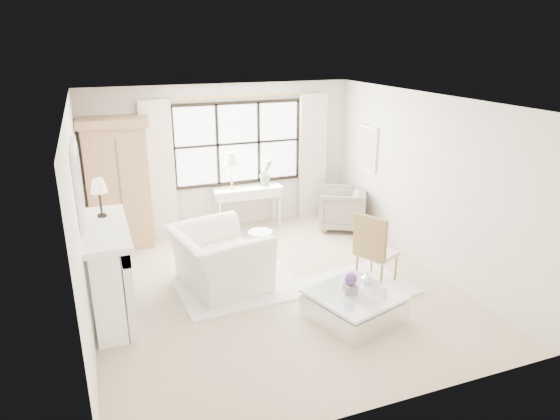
# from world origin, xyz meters

# --- Properties ---
(floor) EXTENTS (5.50, 5.50, 0.00)m
(floor) POSITION_xyz_m (0.00, 0.00, 0.00)
(floor) COLOR #C6B293
(floor) RESTS_ON ground
(ceiling) EXTENTS (5.50, 5.50, 0.00)m
(ceiling) POSITION_xyz_m (0.00, 0.00, 2.70)
(ceiling) COLOR silver
(ceiling) RESTS_ON ground
(wall_back) EXTENTS (5.00, 0.00, 5.00)m
(wall_back) POSITION_xyz_m (0.00, 2.75, 1.35)
(wall_back) COLOR beige
(wall_back) RESTS_ON ground
(wall_front) EXTENTS (5.00, 0.00, 5.00)m
(wall_front) POSITION_xyz_m (0.00, -2.75, 1.35)
(wall_front) COLOR beige
(wall_front) RESTS_ON ground
(wall_left) EXTENTS (0.00, 5.50, 5.50)m
(wall_left) POSITION_xyz_m (-2.50, 0.00, 1.35)
(wall_left) COLOR white
(wall_left) RESTS_ON ground
(wall_right) EXTENTS (0.00, 5.50, 5.50)m
(wall_right) POSITION_xyz_m (2.50, 0.00, 1.35)
(wall_right) COLOR beige
(wall_right) RESTS_ON ground
(window_pane) EXTENTS (2.40, 0.02, 1.50)m
(window_pane) POSITION_xyz_m (0.30, 2.73, 1.60)
(window_pane) COLOR white
(window_pane) RESTS_ON wall_back
(window_frame) EXTENTS (2.50, 0.04, 1.50)m
(window_frame) POSITION_xyz_m (0.30, 2.72, 1.60)
(window_frame) COLOR black
(window_frame) RESTS_ON wall_back
(curtain_rod) EXTENTS (3.30, 0.04, 0.04)m
(curtain_rod) POSITION_xyz_m (0.30, 2.67, 2.47)
(curtain_rod) COLOR #AA8B3B
(curtain_rod) RESTS_ON wall_back
(curtain_left) EXTENTS (0.55, 0.10, 2.47)m
(curtain_left) POSITION_xyz_m (-1.20, 2.65, 1.24)
(curtain_left) COLOR silver
(curtain_left) RESTS_ON ground
(curtain_right) EXTENTS (0.55, 0.10, 2.47)m
(curtain_right) POSITION_xyz_m (1.80, 2.65, 1.24)
(curtain_right) COLOR beige
(curtain_right) RESTS_ON ground
(fireplace) EXTENTS (0.58, 1.66, 1.26)m
(fireplace) POSITION_xyz_m (-2.27, 0.00, 0.65)
(fireplace) COLOR white
(fireplace) RESTS_ON ground
(mirror_frame) EXTENTS (0.05, 1.15, 0.95)m
(mirror_frame) POSITION_xyz_m (-2.47, 0.00, 1.84)
(mirror_frame) COLOR white
(mirror_frame) RESTS_ON wall_left
(mirror_glass) EXTENTS (0.02, 1.00, 0.80)m
(mirror_glass) POSITION_xyz_m (-2.44, 0.00, 1.84)
(mirror_glass) COLOR silver
(mirror_glass) RESTS_ON wall_left
(art_frame) EXTENTS (0.04, 0.62, 0.82)m
(art_frame) POSITION_xyz_m (2.47, 1.70, 1.55)
(art_frame) COLOR white
(art_frame) RESTS_ON wall_right
(art_canvas) EXTENTS (0.01, 0.52, 0.72)m
(art_canvas) POSITION_xyz_m (2.45, 1.70, 1.55)
(art_canvas) COLOR beige
(art_canvas) RESTS_ON wall_right
(mantel_lamp) EXTENTS (0.22, 0.22, 0.51)m
(mantel_lamp) POSITION_xyz_m (-2.24, 0.37, 1.65)
(mantel_lamp) COLOR black
(mantel_lamp) RESTS_ON fireplace
(armoire) EXTENTS (1.16, 0.77, 2.24)m
(armoire) POSITION_xyz_m (-1.91, 2.43, 1.14)
(armoire) COLOR tan
(armoire) RESTS_ON floor
(console_table) EXTENTS (1.31, 0.48, 0.80)m
(console_table) POSITION_xyz_m (0.39, 2.50, 0.40)
(console_table) COLOR white
(console_table) RESTS_ON floor
(console_lamp) EXTENTS (0.28, 0.28, 0.69)m
(console_lamp) POSITION_xyz_m (0.09, 2.50, 1.36)
(console_lamp) COLOR gold
(console_lamp) RESTS_ON console_table
(orchid_plant) EXTENTS (0.29, 0.24, 0.49)m
(orchid_plant) POSITION_xyz_m (0.77, 2.49, 1.05)
(orchid_plant) COLOR #5E7A51
(orchid_plant) RESTS_ON console_table
(side_table) EXTENTS (0.40, 0.40, 0.51)m
(side_table) POSITION_xyz_m (0.12, 0.96, 0.33)
(side_table) COLOR white
(side_table) RESTS_ON floor
(rug_left) EXTENTS (1.86, 1.37, 0.03)m
(rug_left) POSITION_xyz_m (-0.47, 0.11, 0.02)
(rug_left) COLOR white
(rug_left) RESTS_ON floor
(rug_right) EXTENTS (1.80, 1.46, 0.03)m
(rug_right) POSITION_xyz_m (1.05, -0.48, 0.02)
(rug_right) COLOR white
(rug_right) RESTS_ON floor
(club_armchair) EXTENTS (1.41, 1.55, 0.88)m
(club_armchair) POSITION_xyz_m (-0.74, 0.31, 0.44)
(club_armchair) COLOR white
(club_armchair) RESTS_ON floor
(wingback_chair) EXTENTS (1.16, 1.15, 0.78)m
(wingback_chair) POSITION_xyz_m (2.05, 1.81, 0.39)
(wingback_chair) COLOR gray
(wingback_chair) RESTS_ON floor
(french_chair) EXTENTS (0.65, 0.65, 1.08)m
(french_chair) POSITION_xyz_m (1.46, -0.40, 0.31)
(french_chair) COLOR olive
(french_chair) RESTS_ON floor
(coffee_table) EXTENTS (1.24, 1.24, 0.38)m
(coffee_table) POSITION_xyz_m (0.65, -1.21, 0.18)
(coffee_table) COLOR silver
(coffee_table) RESTS_ON floor
(planter_box) EXTENTS (0.19, 0.19, 0.12)m
(planter_box) POSITION_xyz_m (0.60, -1.18, 0.44)
(planter_box) COLOR slate
(planter_box) RESTS_ON coffee_table
(planter_flowers) EXTENTS (0.16, 0.16, 0.16)m
(planter_flowers) POSITION_xyz_m (0.60, -1.18, 0.58)
(planter_flowers) COLOR #5C3078
(planter_flowers) RESTS_ON planter_box
(pillar_candle) EXTENTS (0.08, 0.08, 0.12)m
(pillar_candle) POSITION_xyz_m (0.96, -1.40, 0.44)
(pillar_candle) COLOR silver
(pillar_candle) RESTS_ON coffee_table
(coffee_vase) EXTENTS (0.19, 0.19, 0.16)m
(coffee_vase) POSITION_xyz_m (0.94, -1.02, 0.46)
(coffee_vase) COLOR silver
(coffee_vase) RESTS_ON coffee_table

